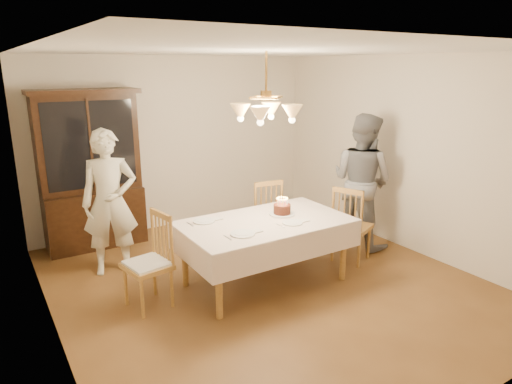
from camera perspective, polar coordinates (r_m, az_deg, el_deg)
ground at (r=5.46m, az=1.14°, el=-11.17°), size 5.00×5.00×0.00m
room_shell at (r=4.95m, az=1.23°, el=5.41°), size 5.00×5.00×5.00m
dining_table at (r=5.19m, az=1.18°, el=-4.41°), size 1.90×1.10×0.76m
china_hutch at (r=6.61m, az=-19.97°, el=2.26°), size 1.38×0.54×2.16m
chair_far_side at (r=6.25m, az=0.89°, el=-3.24°), size 0.50×0.48×1.00m
chair_left_end at (r=4.90m, az=-13.34°, el=-8.96°), size 0.49×0.50×1.00m
chair_right_end at (r=6.00m, az=11.83°, el=-4.38°), size 0.56×0.57×1.00m
elderly_woman at (r=5.69m, az=-17.80°, el=-1.28°), size 0.73×0.58×1.76m
adult_in_grey at (r=6.44m, az=13.06°, el=1.37°), size 0.88×1.03×1.85m
birthday_cake at (r=5.37m, az=3.27°, el=-2.25°), size 0.30×0.30×0.21m
place_setting_near_left at (r=4.76m, az=-1.56°, el=-5.23°), size 0.41×0.26×0.02m
place_setting_near_right at (r=5.10m, az=4.71°, el=-3.82°), size 0.38×0.23×0.02m
place_setting_far_left at (r=5.17m, az=-6.40°, el=-3.61°), size 0.40×0.25×0.02m
chandelier at (r=4.90m, az=1.26°, el=9.97°), size 0.62×0.62×0.73m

